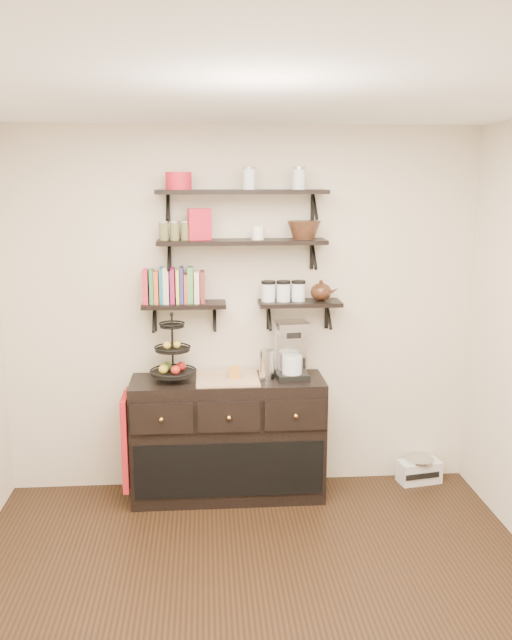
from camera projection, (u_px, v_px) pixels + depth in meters
The scene contains 21 objects.
floor at pixel (261, 623), 3.61m from camera, with size 3.50×3.50×0.00m, color black.
ceiling at pixel (261, 94), 3.06m from camera, with size 3.50×3.50×0.02m, color white.
back_wall at pixel (241, 312), 5.04m from camera, with size 3.50×0.02×2.70m, color beige.
shelf_top at pixel (242, 192), 4.73m from camera, with size 1.20×0.27×0.23m.
shelf_mid at pixel (242, 242), 4.80m from camera, with size 1.20×0.27×0.23m.
shelf_low_left at pixel (184, 305), 4.88m from camera, with size 0.60×0.25×0.23m.
shelf_low_right at pixel (300, 304), 4.94m from camera, with size 0.60×0.25×0.23m.
cookbooks at pixel (176, 287), 4.85m from camera, with size 0.43×0.15×0.26m.
glass_canisters at pixel (283, 292), 4.91m from camera, with size 0.32×0.10×0.13m.
sideboard at pixel (228, 438), 4.99m from camera, with size 1.40×0.50×0.92m.
fruit_stand at pixel (173, 358), 4.84m from camera, with size 0.33×0.33×0.48m.
candle at pixel (234, 372), 4.89m from camera, with size 0.08×0.08×0.08m, color #BA792B.
coffee_maker at pixel (291, 351), 4.92m from camera, with size 0.25×0.24×0.42m.
thermal_carafe at pixel (267, 365), 4.88m from camera, with size 0.11×0.11×0.22m, color silver.
apron at pixel (126, 441), 4.83m from camera, with size 0.04×0.29×0.68m, color #A61121.
radio at pixel (419, 470), 5.27m from camera, with size 0.35×0.25×0.19m.
recipe_box at pixel (200, 224), 4.75m from camera, with size 0.16×0.06×0.22m, color red.
walnut_bowl at pixel (304, 230), 4.82m from camera, with size 0.24×0.24×0.13m, color black, non-canonical shape.
ramekins at pixel (258, 233), 4.80m from camera, with size 0.09×0.09×0.10m, color white.
teapot at pixel (321, 290), 4.93m from camera, with size 0.21×0.15×0.15m, color #361C10, non-canonical shape.
red_pot at pixel (179, 181), 4.68m from camera, with size 0.18×0.18×0.12m, color red.
Camera 1 is at (-0.27, -3.19, 2.33)m, focal length 38.00 mm.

